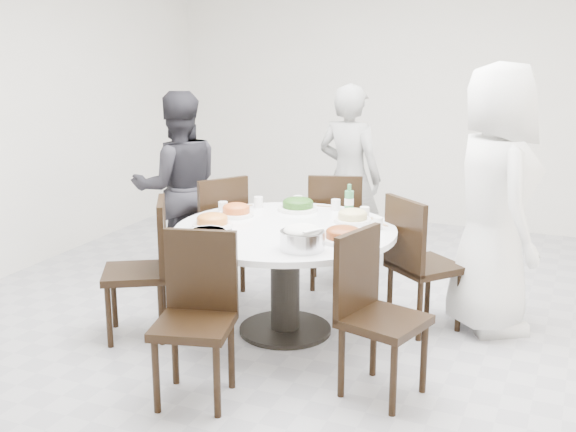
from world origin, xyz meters
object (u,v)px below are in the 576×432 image
at_px(dining_table, 285,280).
at_px(chair_sw, 135,270).
at_px(chair_s, 193,321).
at_px(chair_se, 384,317).
at_px(beverage_bottle, 349,199).
at_px(chair_ne, 426,263).
at_px(chair_n, 335,229).
at_px(diner_right, 494,200).
at_px(rice_bowl, 302,240).
at_px(diner_middle, 349,178).
at_px(soup_bowl, 208,236).
at_px(chair_nw, 213,233).
at_px(diner_left, 179,187).

height_order(dining_table, chair_sw, chair_sw).
xyz_separation_m(chair_s, chair_se, (0.96, 0.47, 0.00)).
bearing_deg(beverage_bottle, chair_ne, -5.86).
height_order(chair_n, beverage_bottle, beverage_bottle).
height_order(diner_right, rice_bowl, diner_right).
bearing_deg(beverage_bottle, rice_bowl, -89.48).
height_order(chair_n, diner_right, diner_right).
relative_size(chair_n, diner_middle, 0.59).
bearing_deg(chair_sw, diner_middle, 126.24).
height_order(dining_table, soup_bowl, soup_bowl).
bearing_deg(rice_bowl, chair_s, -119.97).
height_order(chair_sw, diner_middle, diner_middle).
bearing_deg(chair_nw, chair_se, 89.65).
xyz_separation_m(chair_ne, diner_right, (0.41, 0.19, 0.45)).
bearing_deg(chair_sw, chair_se, 54.54).
distance_m(diner_right, diner_middle, 1.60).
height_order(chair_nw, chair_s, same).
bearing_deg(dining_table, beverage_bottle, 61.02).
relative_size(diner_middle, diner_left, 1.02).
bearing_deg(chair_s, rice_bowl, 45.89).
distance_m(chair_s, diner_left, 2.15).
distance_m(dining_table, diner_middle, 1.60).
xyz_separation_m(diner_right, beverage_bottle, (-0.99, -0.13, -0.06)).
xyz_separation_m(chair_n, chair_nw, (-0.85, -0.50, 0.00)).
xyz_separation_m(chair_ne, chair_s, (-0.96, -1.53, 0.00)).
xyz_separation_m(chair_nw, chair_se, (1.73, -1.15, 0.00)).
relative_size(dining_table, diner_middle, 0.93).
relative_size(diner_middle, beverage_bottle, 7.20).
relative_size(chair_nw, beverage_bottle, 4.24).
relative_size(chair_s, beverage_bottle, 4.24).
height_order(diner_left, rice_bowl, diner_left).
bearing_deg(diner_right, beverage_bottle, 68.36).
height_order(dining_table, chair_n, chair_n).
bearing_deg(rice_bowl, beverage_bottle, 90.52).
distance_m(chair_s, diner_middle, 2.64).
height_order(chair_n, diner_middle, diner_middle).
xyz_separation_m(dining_table, chair_ne, (0.87, 0.45, 0.10)).
bearing_deg(dining_table, chair_se, -35.07).
relative_size(chair_nw, diner_right, 0.51).
height_order(chair_n, chair_se, same).
bearing_deg(chair_sw, chair_n, 118.62).
xyz_separation_m(chair_sw, diner_middle, (0.85, 1.99, 0.33)).
bearing_deg(chair_se, diner_right, -2.17).
xyz_separation_m(diner_right, rice_bowl, (-0.98, -1.05, -0.12)).
bearing_deg(diner_left, chair_n, 155.64).
height_order(diner_right, diner_middle, diner_right).
height_order(diner_middle, diner_left, diner_middle).
bearing_deg(chair_s, chair_se, 12.06).
xyz_separation_m(chair_s, rice_bowl, (0.38, 0.66, 0.33)).
bearing_deg(dining_table, diner_middle, 91.95).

